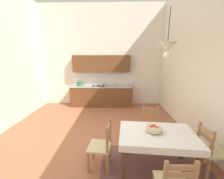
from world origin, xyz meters
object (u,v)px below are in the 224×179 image
dining_chair_kitchen_side (149,126)px  fruit_bowl (154,128)px  kitchen_cabinetry (102,87)px  dining_table (157,139)px  dining_chair_window_side (210,151)px  dining_chair_tv_side (102,146)px  pendant_lamp (167,47)px

dining_chair_kitchen_side → fruit_bowl: 0.90m
kitchen_cabinetry → dining_table: size_ratio=1.86×
dining_table → dining_chair_window_side: (0.97, -0.06, -0.18)m
dining_chair_tv_side → pendant_lamp: size_ratio=1.16×
dining_table → dining_chair_window_side: dining_chair_window_side is taller
dining_table → kitchen_cabinetry: bearing=110.4°
pendant_lamp → dining_table: bearing=-132.0°
pendant_lamp → kitchen_cabinetry: bearing=112.0°
dining_table → fruit_bowl: 0.21m
dining_chair_tv_side → dining_chair_window_side: (2.01, -0.09, 0.00)m
dining_table → pendant_lamp: 1.66m
dining_chair_tv_side → pendant_lamp: pendant_lamp is taller
dining_table → fruit_bowl: bearing=134.7°
dining_chair_tv_side → dining_chair_window_side: 2.01m
kitchen_cabinetry → dining_table: 3.97m
kitchen_cabinetry → fruit_bowl: 3.89m
dining_table → dining_chair_kitchen_side: bearing=85.2°
dining_chair_window_side → pendant_lamp: size_ratio=1.16×
dining_chair_kitchen_side → kitchen_cabinetry: bearing=117.0°
kitchen_cabinetry → dining_chair_kitchen_side: size_ratio=2.90×
kitchen_cabinetry → dining_chair_tv_side: bearing=-84.7°
kitchen_cabinetry → pendant_lamp: 4.16m
fruit_bowl → pendant_lamp: bearing=15.1°
dining_chair_kitchen_side → dining_chair_window_side: (0.90, -0.92, 0.00)m
dining_chair_kitchen_side → pendant_lamp: pendant_lamp is taller
dining_chair_tv_side → pendant_lamp: bearing=3.1°
fruit_bowl → kitchen_cabinetry: bearing=109.9°
dining_chair_kitchen_side → fruit_bowl: bearing=-99.1°
kitchen_cabinetry → dining_chair_tv_side: (0.34, -3.68, -0.41)m
fruit_bowl → dining_chair_tv_side: bearing=-178.7°
kitchen_cabinetry → dining_table: bearing=-69.6°
dining_table → dining_chair_kitchen_side: 0.88m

